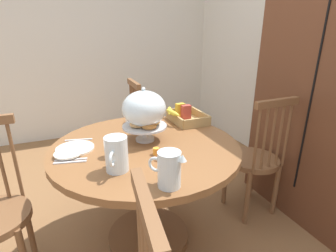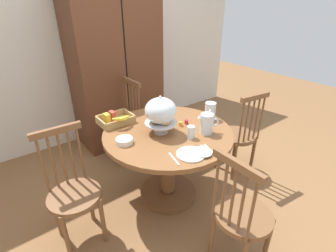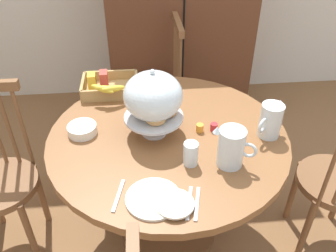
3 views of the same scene
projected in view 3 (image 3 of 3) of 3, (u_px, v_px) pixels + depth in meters
ground_plane at (193, 245)px, 2.09m from camera, size 10.00×10.00×0.00m
dining_table at (168, 168)px, 1.86m from camera, size 1.16×1.16×0.74m
windsor_chair_near_window at (158, 92)px, 2.61m from camera, size 0.40×0.40×0.97m
windsor_chair_by_cabinet at (0, 182)px, 1.88m from camera, size 0.40×0.40×0.97m
pastry_stand_with_dome at (153, 98)px, 1.62m from camera, size 0.28×0.28×0.34m
orange_juice_pitcher at (270, 122)px, 1.68m from camera, size 0.16×0.14×0.17m
milk_pitcher at (231, 149)px, 1.52m from camera, size 0.18×0.11×0.18m
cereal_basket at (107, 86)px, 2.02m from camera, size 0.32×0.30×0.12m
china_plate_large at (153, 198)px, 1.40m from camera, size 0.22×0.22×0.01m
china_plate_small at (175, 204)px, 1.36m from camera, size 0.15×0.15×0.01m
cereal_bowl at (82, 129)px, 1.73m from camera, size 0.14×0.14×0.04m
drinking_glass at (191, 154)px, 1.53m from camera, size 0.06×0.06×0.11m
jam_jar_strawberry at (214, 127)px, 1.75m from camera, size 0.04×0.04×0.04m
jam_jar_apricot at (200, 128)px, 1.74m from camera, size 0.04×0.04×0.04m
table_knife at (189, 203)px, 1.38m from camera, size 0.05×0.17×0.01m
dinner_fork at (197, 204)px, 1.38m from camera, size 0.05×0.17×0.01m
soup_spoon at (118, 195)px, 1.41m from camera, size 0.05×0.17×0.01m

